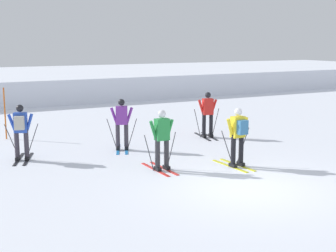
% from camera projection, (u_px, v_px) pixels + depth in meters
% --- Properties ---
extents(ground_plane, '(120.00, 120.00, 0.00)m').
position_uv_depth(ground_plane, '(246.00, 188.00, 11.63)').
color(ground_plane, silver).
extents(far_snow_ridge, '(80.00, 7.51, 1.43)m').
position_uv_depth(far_snow_ridge, '(42.00, 88.00, 29.39)').
color(far_snow_ridge, silver).
rests_on(far_snow_ridge, ground).
extents(skier_blue, '(0.95, 1.63, 1.71)m').
position_uv_depth(skier_blue, '(21.00, 130.00, 14.10)').
color(skier_blue, black).
rests_on(skier_blue, ground).
extents(skier_red, '(0.99, 1.64, 1.71)m').
position_uv_depth(skier_red, '(208.00, 113.00, 17.58)').
color(skier_red, black).
rests_on(skier_red, ground).
extents(skier_green, '(1.00, 1.60, 1.71)m').
position_uv_depth(skier_green, '(162.00, 138.00, 13.04)').
color(skier_green, red).
rests_on(skier_green, ground).
extents(skier_yellow, '(1.00, 1.61, 1.71)m').
position_uv_depth(skier_yellow, '(238.00, 134.00, 13.38)').
color(skier_yellow, gold).
rests_on(skier_yellow, ground).
extents(skier_purple, '(0.97, 1.62, 1.71)m').
position_uv_depth(skier_purple, '(122.00, 123.00, 15.51)').
color(skier_purple, '#237AC6').
rests_on(skier_purple, ground).
extents(trail_marker_pole, '(0.05, 0.05, 1.90)m').
position_uv_depth(trail_marker_pole, '(5.00, 113.00, 17.29)').
color(trail_marker_pole, '#C65614').
rests_on(trail_marker_pole, ground).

